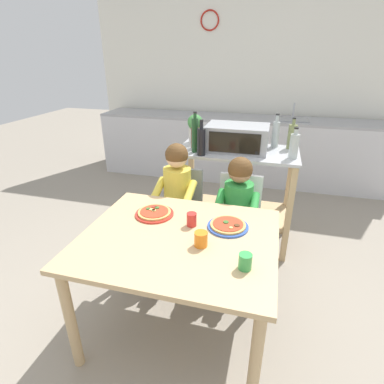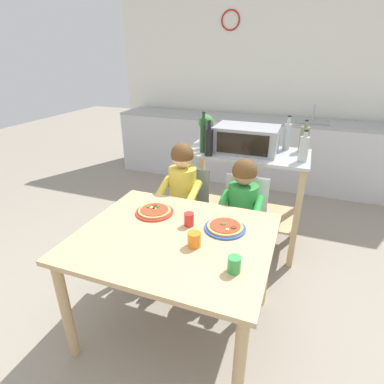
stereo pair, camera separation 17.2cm
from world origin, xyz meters
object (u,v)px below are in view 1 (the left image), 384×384
at_px(bottle_slim_sauce, 294,146).
at_px(dining_chair_right, 238,217).
at_px(bottle_tall_green_wine, 195,137).
at_px(bottle_squat_spirits, 201,141).
at_px(child_in_green_shirt, 237,207).
at_px(drinking_cup_orange, 201,239).
at_px(drinking_cup_red, 192,219).
at_px(pizza_plate_red_rimmed, 154,213).
at_px(drinking_cup_green, 245,261).
at_px(kitchen_island_cart, 235,182).
at_px(bottle_dark_olive_oil, 292,136).
at_px(bottle_clear_vinegar, 195,135).
at_px(toaster_oven, 237,138).
at_px(child_in_yellow_shirt, 175,195).
at_px(pizza_plate_blue_rimmed, 228,226).
at_px(potted_herb_plant, 195,127).
at_px(dining_table, 179,250).
at_px(dining_chair_left, 180,209).
at_px(bottle_brown_beer, 276,134).

bearing_deg(bottle_slim_sauce, dining_chair_right, -140.26).
height_order(bottle_tall_green_wine, bottle_squat_spirits, bottle_squat_spirits).
bearing_deg(bottle_slim_sauce, child_in_green_shirt, -130.72).
distance_m(drinking_cup_orange, drinking_cup_red, 0.22).
bearing_deg(pizza_plate_red_rimmed, child_in_green_shirt, 40.46).
distance_m(pizza_plate_red_rimmed, drinking_cup_green, 0.75).
relative_size(kitchen_island_cart, bottle_tall_green_wine, 4.45).
bearing_deg(bottle_dark_olive_oil, bottle_clear_vinegar, -157.97).
xyz_separation_m(drinking_cup_orange, drinking_cup_green, (0.26, -0.13, -0.00)).
relative_size(kitchen_island_cart, toaster_oven, 2.00).
height_order(child_in_yellow_shirt, child_in_green_shirt, child_in_yellow_shirt).
distance_m(toaster_oven, drinking_cup_red, 1.08).
bearing_deg(pizza_plate_blue_rimmed, bottle_squat_spirits, 114.85).
height_order(child_in_green_shirt, pizza_plate_blue_rimmed, child_in_green_shirt).
xyz_separation_m(potted_herb_plant, dining_chair_right, (0.51, -0.58, -0.58)).
bearing_deg(bottle_clear_vinegar, pizza_plate_blue_rimmed, -63.02).
xyz_separation_m(child_in_green_shirt, drinking_cup_red, (-0.22, -0.49, 0.13)).
bearing_deg(toaster_oven, drinking_cup_red, -96.93).
bearing_deg(toaster_oven, bottle_tall_green_wine, -175.98).
distance_m(bottle_tall_green_wine, drinking_cup_red, 1.07).
bearing_deg(potted_herb_plant, bottle_clear_vinegar, -75.69).
height_order(toaster_oven, bottle_dark_olive_oil, bottle_dark_olive_oil).
height_order(toaster_oven, dining_table, toaster_oven).
relative_size(child_in_green_shirt, drinking_cup_red, 11.81).
xyz_separation_m(pizza_plate_red_rimmed, drinking_cup_orange, (0.38, -0.26, 0.03)).
distance_m(bottle_dark_olive_oil, dining_chair_left, 1.18).
xyz_separation_m(toaster_oven, drinking_cup_orange, (-0.02, -1.23, -0.26)).
relative_size(bottle_dark_olive_oil, bottle_clear_vinegar, 0.80).
xyz_separation_m(bottle_clear_vinegar, dining_chair_left, (-0.06, -0.26, -0.59)).
bearing_deg(dining_chair_left, pizza_plate_blue_rimmed, -50.05).
bearing_deg(potted_herb_plant, child_in_yellow_shirt, -88.48).
bearing_deg(pizza_plate_blue_rimmed, bottle_slim_sauce, 67.15).
bearing_deg(dining_chair_left, drinking_cup_green, -56.32).
distance_m(dining_table, pizza_plate_blue_rimmed, 0.33).
xyz_separation_m(bottle_clear_vinegar, pizza_plate_blue_rimmed, (0.44, -0.85, -0.33)).
bearing_deg(drinking_cup_orange, child_in_yellow_shirt, 118.48).
bearing_deg(toaster_oven, pizza_plate_red_rimmed, -112.41).
xyz_separation_m(bottle_squat_spirits, pizza_plate_blue_rimmed, (0.36, -0.78, -0.30)).
relative_size(bottle_dark_olive_oil, pizza_plate_blue_rimmed, 1.09).
height_order(kitchen_island_cart, pizza_plate_blue_rimmed, kitchen_island_cart).
relative_size(bottle_tall_green_wine, bottle_squat_spirits, 0.80).
xyz_separation_m(dining_chair_left, dining_chair_right, (0.49, -0.01, 0.00)).
bearing_deg(drinking_cup_orange, pizza_plate_red_rimmed, 145.23).
bearing_deg(bottle_clear_vinegar, bottle_dark_olive_oil, 22.03).
distance_m(toaster_oven, bottle_squat_spirits, 0.35).
bearing_deg(child_in_green_shirt, drinking_cup_orange, -99.45).
bearing_deg(pizza_plate_red_rimmed, bottle_tall_green_wine, 88.14).
bearing_deg(drinking_cup_red, child_in_green_shirt, 65.74).
bearing_deg(bottle_brown_beer, bottle_tall_green_wine, -162.56).
height_order(dining_chair_left, pizza_plate_red_rimmed, dining_chair_left).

